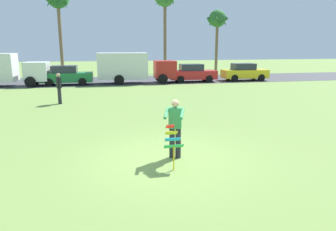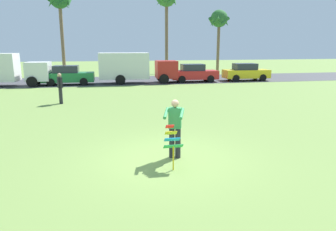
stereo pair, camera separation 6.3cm
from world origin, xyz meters
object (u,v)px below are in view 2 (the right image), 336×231
(parked_car_red, at_px, (194,73))
(palm_tree_centre_far, at_px, (167,2))
(person_walker_near, at_px, (60,87))
(person_kite_flyer, at_px, (175,126))
(parked_truck_red_cab, at_px, (134,67))
(parked_truck_white_box, at_px, (0,69))
(parked_car_green, at_px, (68,76))
(parked_car_yellow, at_px, (246,72))
(palm_tree_right_near, at_px, (60,3))
(palm_tree_far_left, at_px, (219,21))
(kite_held, at_px, (172,141))

(parked_car_red, distance_m, palm_tree_centre_far, 11.90)
(person_walker_near, bearing_deg, parked_car_red, 40.91)
(person_kite_flyer, xyz_separation_m, parked_truck_red_cab, (0.63, 18.91, 0.46))
(person_kite_flyer, height_order, parked_truck_white_box, parked_truck_white_box)
(parked_car_green, xyz_separation_m, parked_car_yellow, (15.99, 0.00, 0.00))
(parked_car_red, distance_m, person_walker_near, 13.81)
(parked_truck_white_box, bearing_deg, parked_truck_red_cab, 0.00)
(parked_car_red, bearing_deg, palm_tree_right_near, 142.83)
(person_kite_flyer, height_order, palm_tree_right_near, palm_tree_right_near)
(parked_car_green, xyz_separation_m, palm_tree_centre_far, (10.30, 9.36, 7.33))
(palm_tree_far_left, bearing_deg, parked_car_yellow, -96.28)
(palm_tree_right_near, bearing_deg, person_walker_near, -84.37)
(parked_car_red, bearing_deg, parked_truck_white_box, -179.99)
(parked_car_green, relative_size, palm_tree_centre_far, 0.44)
(kite_held, bearing_deg, parked_truck_white_box, 116.44)
(person_walker_near, bearing_deg, palm_tree_right_near, 95.63)
(parked_truck_red_cab, relative_size, palm_tree_far_left, 0.90)
(parked_car_green, bearing_deg, parked_truck_red_cab, -0.02)
(parked_car_yellow, xyz_separation_m, palm_tree_centre_far, (-5.69, 9.36, 7.33))
(kite_held, height_order, palm_tree_far_left, palm_tree_far_left)
(kite_held, relative_size, parked_car_red, 0.27)
(parked_truck_white_box, height_order, person_walker_near, parked_truck_white_box)
(parked_truck_red_cab, xyz_separation_m, parked_car_yellow, (10.49, 0.00, -0.64))
(kite_held, xyz_separation_m, parked_car_red, (6.30, 19.65, 0.02))
(parked_truck_white_box, height_order, palm_tree_far_left, palm_tree_far_left)
(parked_truck_white_box, xyz_separation_m, palm_tree_centre_far, (15.44, 9.36, 6.69))
(palm_tree_right_near, bearing_deg, parked_car_yellow, -28.21)
(person_kite_flyer, height_order, person_walker_near, same)
(parked_car_green, bearing_deg, parked_car_yellow, 0.00)
(parked_truck_red_cab, distance_m, person_walker_near, 10.34)
(parked_truck_red_cab, xyz_separation_m, person_walker_near, (-5.00, -9.04, -0.48))
(palm_tree_right_near, xyz_separation_m, person_walker_near, (1.80, -18.32, -6.75))
(person_kite_flyer, relative_size, parked_car_red, 0.41)
(parked_truck_white_box, bearing_deg, parked_car_green, 0.02)
(parked_car_green, xyz_separation_m, parked_car_red, (10.94, 0.00, 0.00))
(palm_tree_right_near, distance_m, person_walker_near, 19.60)
(parked_truck_red_cab, bearing_deg, parked_car_green, 179.98)
(parked_truck_red_cab, bearing_deg, palm_tree_far_left, 42.46)
(parked_truck_white_box, bearing_deg, person_walker_near, -58.04)
(kite_held, bearing_deg, parked_truck_red_cab, 87.48)
(person_kite_flyer, xyz_separation_m, parked_truck_white_box, (-10.01, 18.91, 0.46))
(kite_held, relative_size, parked_truck_red_cab, 0.17)
(kite_held, xyz_separation_m, palm_tree_right_near, (-5.94, 28.93, 6.93))
(parked_truck_red_cab, bearing_deg, kite_held, -92.52)
(kite_held, xyz_separation_m, palm_tree_centre_far, (5.66, 29.01, 7.35))
(parked_truck_white_box, height_order, parked_car_yellow, parked_truck_white_box)
(palm_tree_far_left, height_order, person_walker_near, palm_tree_far_left)
(parked_car_yellow, relative_size, palm_tree_centre_far, 0.44)
(parked_car_yellow, bearing_deg, parked_car_red, 180.00)
(parked_car_green, relative_size, palm_tree_right_near, 0.46)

